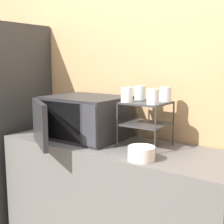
{
  "coord_description": "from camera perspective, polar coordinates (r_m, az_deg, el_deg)",
  "views": [
    {
      "loc": [
        1.13,
        -1.34,
        1.44
      ],
      "look_at": [
        -0.04,
        0.3,
        1.11
      ],
      "focal_mm": 50.0,
      "sensor_mm": 36.0,
      "label": 1
    }
  ],
  "objects": [
    {
      "name": "glass_back_right",
      "position": [
        1.98,
        9.76,
        3.2
      ],
      "size": [
        0.07,
        0.07,
        0.09
      ],
      "color": "silver",
      "rests_on": "dish_rack"
    },
    {
      "name": "glass_front_right",
      "position": [
        1.83,
        7.52,
        2.8
      ],
      "size": [
        0.07,
        0.07,
        0.09
      ],
      "color": "silver",
      "rests_on": "dish_rack"
    },
    {
      "name": "glass_back_left",
      "position": [
        2.06,
        5.15,
        3.53
      ],
      "size": [
        0.07,
        0.07,
        0.09
      ],
      "color": "silver",
      "rests_on": "dish_rack"
    },
    {
      "name": "microwave",
      "position": [
        2.18,
        -5.13,
        -1.0
      ],
      "size": [
        0.54,
        0.68,
        0.29
      ],
      "color": "#262628",
      "rests_on": "counter"
    },
    {
      "name": "glass_front_left",
      "position": [
        1.92,
        2.74,
        3.16
      ],
      "size": [
        0.07,
        0.07,
        0.09
      ],
      "color": "silver",
      "rests_on": "dish_rack"
    },
    {
      "name": "wall_back",
      "position": [
        2.24,
        5.14,
        5.74
      ],
      "size": [
        8.0,
        0.06,
        2.6
      ],
      "color": "tan",
      "rests_on": "ground_plane"
    },
    {
      "name": "bowl",
      "position": [
        1.72,
        5.42,
        -7.55
      ],
      "size": [
        0.15,
        0.15,
        0.08
      ],
      "color": "silver",
      "rests_on": "counter"
    },
    {
      "name": "counter",
      "position": [
        2.2,
        0.46,
        -17.31
      ],
      "size": [
        1.57,
        0.55,
        0.9
      ],
      "color": "#595654",
      "rests_on": "ground_plane"
    },
    {
      "name": "dish_rack",
      "position": [
        1.96,
        6.19,
        -0.41
      ],
      "size": [
        0.28,
        0.26,
        0.28
      ],
      "color": "#333333",
      "rests_on": "counter"
    }
  ]
}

